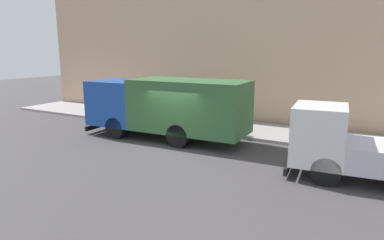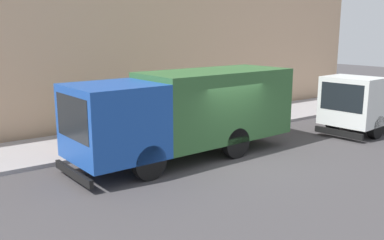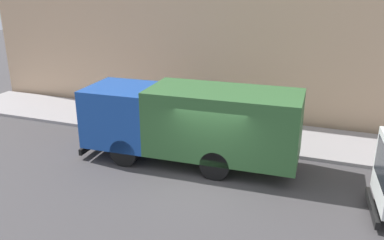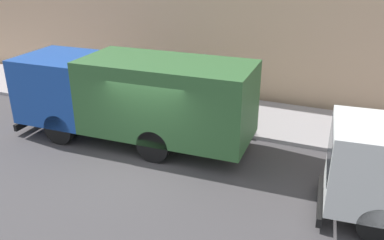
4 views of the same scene
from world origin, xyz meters
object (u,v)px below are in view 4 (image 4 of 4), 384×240
Objects in this scene: street_sign_post at (204,84)px; traffic_cone_orange at (102,92)px; large_utility_truck at (132,95)px; pedestrian_third at (108,78)px; pedestrian_standing at (157,80)px; pedestrian_walking at (132,74)px.

traffic_cone_orange is at bearing 82.48° from street_sign_post.
large_utility_truck is 4.23m from pedestrian_third.
street_sign_post is (-0.65, -4.90, 1.18)m from traffic_cone_orange.
pedestrian_standing is 0.60× the size of street_sign_post.
street_sign_post is at bearing -97.52° from traffic_cone_orange.
pedestrian_standing is (-0.12, -1.32, -0.06)m from pedestrian_walking.
pedestrian_walking reaches higher than pedestrian_standing.
large_utility_truck is at bearing 172.36° from pedestrian_standing.
street_sign_post reaches higher than pedestrian_third.
pedestrian_walking is 1.33m from pedestrian_standing.
pedestrian_third is at bearing -30.95° from traffic_cone_orange.
traffic_cone_orange is at bearing 0.55° from pedestrian_third.
pedestrian_standing is 2.39m from traffic_cone_orange.
pedestrian_standing is (3.70, 1.05, -0.69)m from large_utility_truck.
pedestrian_walking is (3.82, 2.37, -0.63)m from large_utility_truck.
large_utility_truck is at bearing 138.97° from street_sign_post.
pedestrian_standing is 3.35m from street_sign_post.
pedestrian_third is 0.67× the size of street_sign_post.
street_sign_post is (-1.80, -4.13, 0.64)m from pedestrian_walking.
large_utility_truck reaches higher than traffic_cone_orange.
pedestrian_standing is 2.08m from pedestrian_third.
large_utility_truck is 11.50× the size of traffic_cone_orange.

